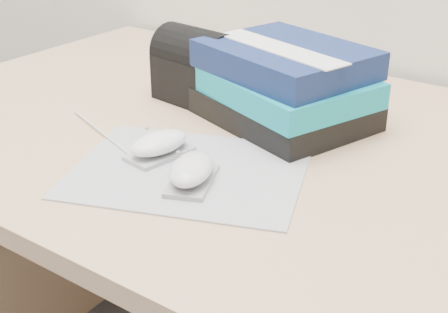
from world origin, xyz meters
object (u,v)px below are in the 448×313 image
Objects in this scene: desk at (348,271)px; pouch at (196,66)px; mouse_front at (192,171)px; book_stack at (286,85)px; mouse_rear at (159,145)px.

pouch is (-0.32, 0.01, 0.30)m from desk.
mouse_front is at bearing -117.95° from desk.
book_stack is 2.12× the size of pouch.
desk is 0.40m from mouse_rear.
mouse_front is 0.75× the size of pouch.
book_stack reaches higher than desk.
mouse_front is at bearing -53.58° from pouch.
mouse_front reaches higher than desk.
desk is 0.38m from mouse_front.
pouch reaches higher than mouse_front.
pouch reaches higher than book_stack.
pouch is at bearing 178.20° from desk.
book_stack is at bearing 71.01° from mouse_rear.
pouch is at bearing 114.76° from mouse_rear.
mouse_rear is (-0.22, -0.21, 0.25)m from desk.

